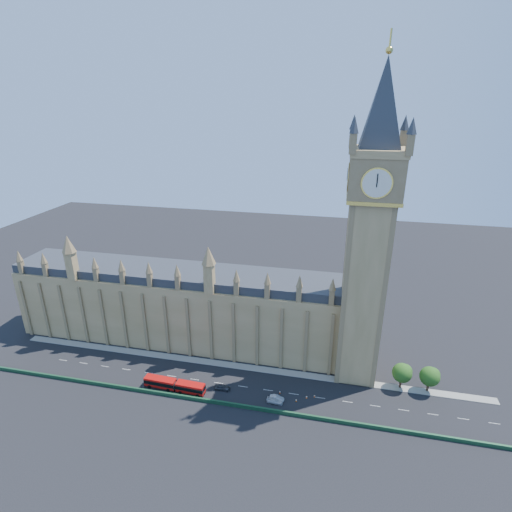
% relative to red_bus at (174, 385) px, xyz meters
% --- Properties ---
extents(ground, '(400.00, 400.00, 0.00)m').
position_rel_red_bus_xyz_m(ground, '(16.33, 5.83, -1.75)').
color(ground, black).
rests_on(ground, ground).
extents(palace_westminster, '(120.00, 20.00, 28.00)m').
position_rel_red_bus_xyz_m(palace_westminster, '(-8.67, 27.83, 12.12)').
color(palace_westminster, olive).
rests_on(palace_westminster, ground).
extents(elizabeth_tower, '(20.59, 20.59, 105.00)m').
position_rel_red_bus_xyz_m(elizabeth_tower, '(54.33, 19.83, 52.81)').
color(elizabeth_tower, olive).
rests_on(elizabeth_tower, ground).
extents(bridge_parapet, '(160.00, 0.60, 1.20)m').
position_rel_red_bus_xyz_m(bridge_parapet, '(16.33, -3.17, -1.15)').
color(bridge_parapet, '#1E4C2D').
rests_on(bridge_parapet, ground).
extents(kerb_north, '(160.00, 3.00, 0.16)m').
position_rel_red_bus_xyz_m(kerb_north, '(16.33, 15.33, -1.67)').
color(kerb_north, gray).
rests_on(kerb_north, ground).
extents(tree_east_near, '(6.00, 6.00, 8.50)m').
position_rel_red_bus_xyz_m(tree_east_near, '(68.55, 15.92, 3.90)').
color(tree_east_near, '#382619').
rests_on(tree_east_near, ground).
extents(tree_east_far, '(6.00, 6.00, 8.50)m').
position_rel_red_bus_xyz_m(tree_east_far, '(76.55, 15.92, 3.90)').
color(tree_east_far, '#382619').
rests_on(tree_east_far, ground).
extents(red_bus, '(19.62, 3.83, 3.32)m').
position_rel_red_bus_xyz_m(red_bus, '(0.00, 0.00, 0.00)').
color(red_bus, red).
rests_on(red_bus, ground).
extents(car_grey, '(4.84, 2.04, 1.64)m').
position_rel_red_bus_xyz_m(car_grey, '(14.33, 3.19, -0.93)').
color(car_grey, '#393B40').
rests_on(car_grey, ground).
extents(car_silver, '(4.51, 2.03, 1.44)m').
position_rel_red_bus_xyz_m(car_silver, '(31.64, 2.17, -1.03)').
color(car_silver, '#ACAEB4').
rests_on(car_silver, ground).
extents(car_white, '(4.89, 2.15, 1.40)m').
position_rel_red_bus_xyz_m(car_white, '(31.30, 0.80, -1.05)').
color(car_white, silver).
rests_on(car_white, ground).
extents(cone_a, '(0.61, 0.61, 0.80)m').
position_rel_red_bus_xyz_m(cone_a, '(40.30, 4.89, -1.35)').
color(cone_a, black).
rests_on(cone_a, ground).
extents(cone_b, '(0.55, 0.55, 0.79)m').
position_rel_red_bus_xyz_m(cone_b, '(32.09, 5.26, -1.36)').
color(cone_b, black).
rests_on(cone_b, ground).
extents(cone_c, '(0.53, 0.53, 0.68)m').
position_rel_red_bus_xyz_m(cone_c, '(42.62, 5.82, -1.41)').
color(cone_c, black).
rests_on(cone_c, ground).
extents(cone_d, '(0.55, 0.55, 0.77)m').
position_rel_red_bus_xyz_m(cone_d, '(37.42, 2.81, -1.37)').
color(cone_d, black).
rests_on(cone_d, ground).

